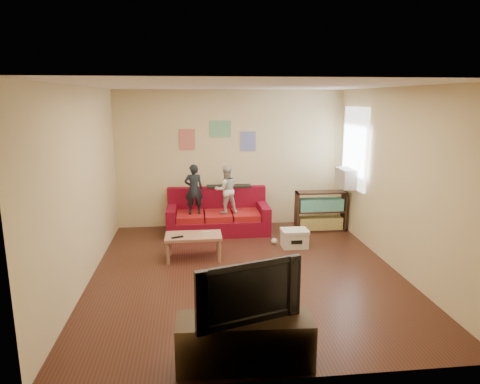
{
  "coord_description": "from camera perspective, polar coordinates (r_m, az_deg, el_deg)",
  "views": [
    {
      "loc": [
        -0.75,
        -5.91,
        2.54
      ],
      "look_at": [
        0.0,
        0.8,
        1.05
      ],
      "focal_mm": 32.0,
      "sensor_mm": 36.0,
      "label": 1
    }
  ],
  "objects": [
    {
      "name": "sofa",
      "position": [
        8.3,
        -2.97,
        -3.34
      ],
      "size": [
        1.93,
        0.89,
        0.85
      ],
      "color": "maroon",
      "rests_on": "ground"
    },
    {
      "name": "television",
      "position": [
        4.1,
        0.67,
        -12.81
      ],
      "size": [
        1.04,
        0.45,
        0.6
      ],
      "primitive_type": "imported",
      "rotation": [
        0.0,
        0.0,
        0.31
      ],
      "color": "black",
      "rests_on": "tv_stand"
    },
    {
      "name": "bookshelf",
      "position": [
        8.48,
        10.66,
        -2.77
      ],
      "size": [
        0.97,
        0.29,
        0.78
      ],
      "color": "#352115",
      "rests_on": "ground"
    },
    {
      "name": "ac_unit",
      "position": [
        8.21,
        14.05,
        1.82
      ],
      "size": [
        0.28,
        0.55,
        0.35
      ],
      "primitive_type": "cube",
      "color": "#B7B2A3",
      "rests_on": "window"
    },
    {
      "name": "game_controller",
      "position": [
        6.94,
        -4.57,
        -5.41
      ],
      "size": [
        0.13,
        0.06,
        0.03
      ],
      "primitive_type": "cube",
      "rotation": [
        0.0,
        0.0,
        0.17
      ],
      "color": "silver",
      "rests_on": "coffee_table"
    },
    {
      "name": "child_b",
      "position": [
        8.01,
        -1.89,
        0.31
      ],
      "size": [
        0.51,
        0.44,
        0.9
      ],
      "primitive_type": "imported",
      "rotation": [
        0.0,
        0.0,
        3.39
      ],
      "color": "silver",
      "rests_on": "sofa"
    },
    {
      "name": "tv_stand",
      "position": [
        4.36,
        0.65,
        -19.32
      ],
      "size": [
        1.32,
        0.49,
        0.49
      ],
      "primitive_type": "cube",
      "rotation": [
        0.0,
        0.0,
        -0.04
      ],
      "color": "#402F1D",
      "rests_on": "ground"
    },
    {
      "name": "tissue",
      "position": [
        7.66,
        4.58,
        -6.55
      ],
      "size": [
        0.12,
        0.12,
        0.11
      ],
      "primitive_type": "sphere",
      "rotation": [
        0.0,
        0.0,
        0.19
      ],
      "color": "beige",
      "rests_on": "ground"
    },
    {
      "name": "child_a",
      "position": [
        7.98,
        -6.18,
        0.36
      ],
      "size": [
        0.36,
        0.24,
        0.94
      ],
      "primitive_type": "imported",
      "rotation": [
        0.0,
        0.0,
        3.19
      ],
      "color": "black",
      "rests_on": "sofa"
    },
    {
      "name": "coffee_table",
      "position": [
        6.91,
        -6.21,
        -6.14
      ],
      "size": [
        0.89,
        0.49,
        0.4
      ],
      "color": "#A7755C",
      "rests_on": "ground"
    },
    {
      "name": "window",
      "position": [
        8.17,
        15.05,
        5.7
      ],
      "size": [
        0.04,
        1.08,
        1.48
      ],
      "primitive_type": "cube",
      "color": "white",
      "rests_on": "room_shell"
    },
    {
      "name": "remote",
      "position": [
        6.78,
        -8.34,
        -5.97
      ],
      "size": [
        0.19,
        0.11,
        0.02
      ],
      "primitive_type": "cube",
      "rotation": [
        0.0,
        0.0,
        0.37
      ],
      "color": "black",
      "rests_on": "coffee_table"
    },
    {
      "name": "artwork_center",
      "position": [
        8.43,
        -2.65,
        8.42
      ],
      "size": [
        0.42,
        0.01,
        0.32
      ],
      "primitive_type": "cube",
      "color": "#72B27F",
      "rests_on": "room_shell"
    },
    {
      "name": "file_box",
      "position": [
        7.52,
        7.28,
        -6.12
      ],
      "size": [
        0.46,
        0.35,
        0.31
      ],
      "color": "silver",
      "rests_on": "ground"
    },
    {
      "name": "artwork_right",
      "position": [
        8.51,
        1.09,
        6.77
      ],
      "size": [
        0.3,
        0.01,
        0.38
      ],
      "primitive_type": "cube",
      "color": "#727FCC",
      "rests_on": "room_shell"
    },
    {
      "name": "room_shell",
      "position": [
        6.07,
        0.84,
        1.15
      ],
      "size": [
        4.52,
        5.02,
        2.72
      ],
      "color": "#452218",
      "rests_on": "ground"
    },
    {
      "name": "artwork_left",
      "position": [
        8.43,
        -7.08,
        6.97
      ],
      "size": [
        0.3,
        0.01,
        0.4
      ],
      "primitive_type": "cube",
      "color": "#D87266",
      "rests_on": "room_shell"
    }
  ]
}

